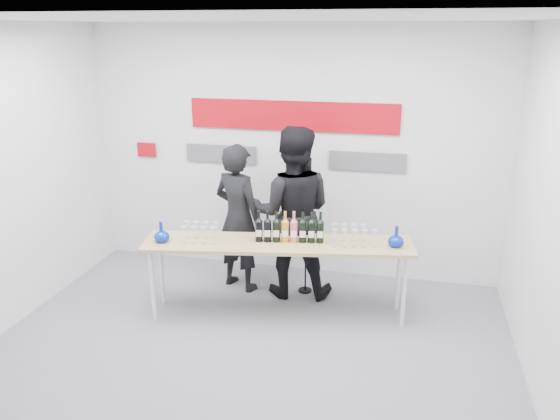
{
  "coord_description": "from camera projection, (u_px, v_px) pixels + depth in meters",
  "views": [
    {
      "loc": [
        1.34,
        -4.3,
        2.93
      ],
      "look_at": [
        0.11,
        0.88,
        1.15
      ],
      "focal_mm": 35.0,
      "sensor_mm": 36.0,
      "label": 1
    }
  ],
  "objects": [
    {
      "name": "presenter_right",
      "position": [
        292.0,
        213.0,
        6.07
      ],
      "size": [
        1.03,
        0.85,
        1.95
      ],
      "primitive_type": "imported",
      "rotation": [
        0.0,
        0.0,
        3.27
      ],
      "color": "black",
      "rests_on": "ground"
    },
    {
      "name": "presenter_left",
      "position": [
        238.0,
        218.0,
        6.25
      ],
      "size": [
        0.74,
        0.62,
        1.73
      ],
      "primitive_type": "imported",
      "rotation": [
        0.0,
        0.0,
        2.76
      ],
      "color": "black",
      "rests_on": "ground"
    },
    {
      "name": "back_wall",
      "position": [
        292.0,
        153.0,
        6.56
      ],
      "size": [
        5.0,
        0.04,
        3.0
      ],
      "primitive_type": "cube",
      "color": "silver",
      "rests_on": "ground"
    },
    {
      "name": "mic_stand",
      "position": [
        306.0,
        258.0,
        6.26
      ],
      "size": [
        0.16,
        0.16,
        1.36
      ],
      "rotation": [
        0.0,
        0.0,
        -0.07
      ],
      "color": "black",
      "rests_on": "ground"
    },
    {
      "name": "glasses_left",
      "position": [
        200.0,
        232.0,
        5.63
      ],
      "size": [
        0.39,
        0.28,
        0.18
      ],
      "color": "silver",
      "rests_on": "tasting_table"
    },
    {
      "name": "glasses_right",
      "position": [
        352.0,
        236.0,
        5.54
      ],
      "size": [
        0.49,
        0.28,
        0.18
      ],
      "color": "silver",
      "rests_on": "tasting_table"
    },
    {
      "name": "decanter_left",
      "position": [
        161.0,
        232.0,
        5.6
      ],
      "size": [
        0.16,
        0.16,
        0.21
      ],
      "primitive_type": null,
      "color": "#082495",
      "rests_on": "tasting_table"
    },
    {
      "name": "ground",
      "position": [
        247.0,
        352.0,
        5.19
      ],
      "size": [
        5.0,
        5.0,
        0.0
      ],
      "primitive_type": "plane",
      "color": "slate",
      "rests_on": "ground"
    },
    {
      "name": "decanter_right",
      "position": [
        396.0,
        236.0,
        5.48
      ],
      "size": [
        0.16,
        0.16,
        0.21
      ],
      "primitive_type": null,
      "color": "#082495",
      "rests_on": "tasting_table"
    },
    {
      "name": "tasting_table",
      "position": [
        278.0,
        248.0,
        5.64
      ],
      "size": [
        2.83,
        1.04,
        0.83
      ],
      "rotation": [
        0.0,
        0.0,
        0.18
      ],
      "color": "tan",
      "rests_on": "ground"
    },
    {
      "name": "signage",
      "position": [
        287.0,
        128.0,
        6.45
      ],
      "size": [
        3.38,
        0.02,
        0.79
      ],
      "color": "#A80710",
      "rests_on": "back_wall"
    },
    {
      "name": "wine_bottles",
      "position": [
        289.0,
        227.0,
        5.58
      ],
      "size": [
        0.71,
        0.2,
        0.33
      ],
      "rotation": [
        0.0,
        0.0,
        0.18
      ],
      "color": "black",
      "rests_on": "tasting_table"
    }
  ]
}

